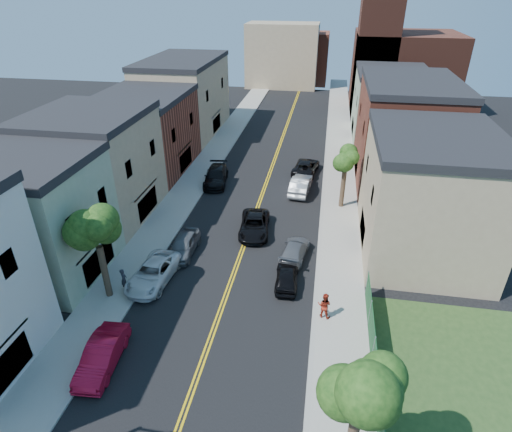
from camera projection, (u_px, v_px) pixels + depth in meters
The scene contains 30 objects.
sidewalk_left at pixel (210, 158), 51.24m from camera, with size 3.20×100.00×0.15m, color gray.
sidewalk_right at pixel (340, 167), 48.91m from camera, with size 3.20×100.00×0.15m, color gray.
curb_left at pixel (223, 159), 50.98m from camera, with size 0.30×100.00×0.15m, color gray.
curb_right at pixel (325, 166), 49.16m from camera, with size 0.30×100.00×0.15m, color gray.
bldg_left_palegrn at pixel (32, 221), 29.48m from camera, with size 9.00×8.00×8.50m, color gray.
bldg_left_tan_near at pixel (95, 169), 37.09m from camera, with size 9.00×10.00×9.00m, color #998466.
bldg_left_brick at pixel (145, 135), 46.78m from camera, with size 9.00×12.00×8.00m, color brown.
bldg_left_tan_far at pixel (184, 98), 58.44m from camera, with size 9.00×16.00×9.50m, color #998466.
bldg_right_tan at pixel (427, 198), 32.09m from camera, with size 9.00×12.00×9.00m, color #998466.
bldg_right_brick at pixel (404, 134), 43.87m from camera, with size 9.00×14.00×10.00m, color brown.
bldg_right_palegrn at pixel (389, 107), 56.26m from camera, with size 9.00×12.00×8.50m, color gray.
church at pixel (397, 65), 67.39m from camera, with size 16.20×14.20×22.60m.
backdrop_left at pixel (282, 56), 83.83m from camera, with size 14.00×8.00×12.00m, color #998466.
backdrop_center at pixel (303, 58), 87.16m from camera, with size 10.00×8.00×10.00m, color brown.
fence_right at pixel (375, 372), 21.97m from camera, with size 0.04×15.00×1.90m, color #143F1E.
corner_lot at pixel (491, 403), 21.62m from camera, with size 12.00×15.00×0.02m, color #233F19.
tree_left_mid at pixel (92, 213), 25.72m from camera, with size 5.20×5.20×9.29m.
tree_right_corner at pixel (366, 370), 14.44m from camera, with size 5.80×5.80×10.35m.
tree_right_far at pixel (347, 151), 37.53m from camera, with size 4.40×4.40×8.03m.
red_sedan at pixel (102, 355), 23.41m from camera, with size 1.63×4.67×1.54m, color #AB0B27.
white_pickup at pixel (153, 273), 30.03m from camera, with size 2.48×5.37×1.49m, color silver.
grey_car_left at pixel (184, 245), 33.18m from camera, with size 1.82×4.53×1.54m, color #505257.
black_car_left at pixel (216, 176), 44.74m from camera, with size 2.29×5.63×1.63m, color black.
grey_car_right at pixel (295, 250), 32.72m from camera, with size 1.85×4.54×1.32m, color #53555A.
black_car_right at pixel (287, 276), 29.79m from camera, with size 1.59×3.96×1.35m, color black.
silver_car_right at pixel (301, 185), 42.81m from camera, with size 1.79×5.12×1.69m, color #B4B8BD.
dark_car_right_far at pixel (306, 167), 47.23m from camera, with size 2.45×5.32×1.48m, color black.
black_suv_lane at pixel (254, 225), 35.95m from camera, with size 2.45×5.30×1.47m, color black.
pedestrian_left at pixel (124, 279), 29.03m from camera, with size 0.61×0.40×1.66m, color #222228.
pedestrian_right at pixel (324, 305), 26.57m from camera, with size 0.89×0.69×1.82m, color maroon.
Camera 1 is at (5.88, -6.46, 19.04)m, focal length 29.36 mm.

